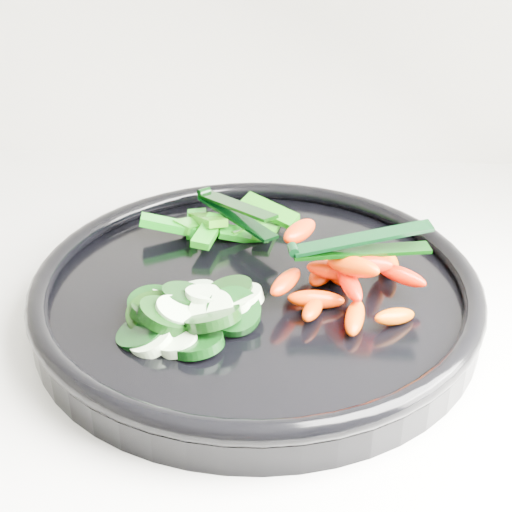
{
  "coord_description": "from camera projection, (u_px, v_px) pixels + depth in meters",
  "views": [
    {
      "loc": [
        0.08,
        1.15,
        1.28
      ],
      "look_at": [
        0.04,
        1.65,
        0.99
      ],
      "focal_mm": 50.0,
      "sensor_mm": 36.0,
      "label": 1
    }
  ],
  "objects": [
    {
      "name": "tong_carrot",
      "position": [
        358.0,
        245.0,
        0.56
      ],
      "size": [
        0.11,
        0.04,
        0.02
      ],
      "color": "black",
      "rests_on": "carrot_pile"
    },
    {
      "name": "carrot_pile",
      "position": [
        343.0,
        273.0,
        0.58
      ],
      "size": [
        0.13,
        0.14,
        0.05
      ],
      "color": "#F54A00",
      "rests_on": "veggie_tray"
    },
    {
      "name": "pepper_pile",
      "position": [
        219.0,
        224.0,
        0.68
      ],
      "size": [
        0.15,
        0.1,
        0.04
      ],
      "color": "#27730A",
      "rests_on": "veggie_tray"
    },
    {
      "name": "veggie_tray",
      "position": [
        256.0,
        291.0,
        0.6
      ],
      "size": [
        0.43,
        0.43,
        0.04
      ],
      "color": "black",
      "rests_on": "counter"
    },
    {
      "name": "tong_pepper",
      "position": [
        234.0,
        210.0,
        0.67
      ],
      "size": [
        0.09,
        0.1,
        0.02
      ],
      "color": "black",
      "rests_on": "pepper_pile"
    },
    {
      "name": "cucumber_pile",
      "position": [
        184.0,
        313.0,
        0.55
      ],
      "size": [
        0.13,
        0.11,
        0.04
      ],
      "color": "black",
      "rests_on": "veggie_tray"
    }
  ]
}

